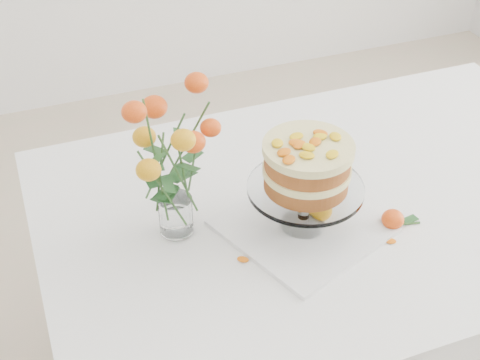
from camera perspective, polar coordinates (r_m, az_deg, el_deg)
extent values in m
cube|color=tan|center=(1.61, 8.71, -2.07)|extent=(1.40, 0.90, 0.04)
cylinder|color=tan|center=(2.00, -13.64, -8.08)|extent=(0.06, 0.06, 0.71)
cylinder|color=tan|center=(2.38, 16.96, -0.38)|extent=(0.06, 0.06, 0.71)
cube|color=white|center=(1.60, 8.78, -1.43)|extent=(1.42, 0.92, 0.01)
cube|color=white|center=(1.99, 2.35, 3.96)|extent=(1.42, 0.01, 0.20)
cube|color=white|center=(1.53, -16.22, -10.32)|extent=(0.01, 0.92, 0.20)
cube|color=white|center=(1.49, 5.36, -3.96)|extent=(0.40, 0.40, 0.01)
cylinder|color=white|center=(1.45, 5.51, -2.08)|extent=(0.03, 0.03, 0.08)
cylinder|color=white|center=(1.42, 5.61, -0.66)|extent=(0.25, 0.25, 0.01)
cylinder|color=#9B5523|center=(1.41, 5.67, 0.08)|extent=(0.24, 0.24, 0.04)
cylinder|color=beige|center=(1.40, 5.73, 0.93)|extent=(0.24, 0.24, 0.02)
cylinder|color=#9B5523|center=(1.38, 5.80, 1.80)|extent=(0.24, 0.24, 0.04)
cylinder|color=beige|center=(1.37, 5.86, 2.72)|extent=(0.25, 0.25, 0.02)
cylinder|color=white|center=(1.49, -5.40, -4.32)|extent=(0.06, 0.06, 0.01)
cylinder|color=white|center=(1.45, -5.50, -2.94)|extent=(0.07, 0.07, 0.09)
ellipsoid|color=#F9A815|center=(1.51, 6.79, -2.72)|extent=(0.06, 0.06, 0.05)
cylinder|color=#2D5622|center=(1.53, 8.13, -3.08)|extent=(0.07, 0.01, 0.01)
ellipsoid|color=#D7410A|center=(1.52, 12.90, -3.27)|extent=(0.05, 0.05, 0.04)
cylinder|color=#2D5622|center=(1.54, 14.05, -3.68)|extent=(0.06, 0.02, 0.01)
ellipsoid|color=yellow|center=(1.48, 6.50, -4.55)|extent=(0.03, 0.02, 0.00)
ellipsoid|color=yellow|center=(1.50, 10.62, -4.55)|extent=(0.03, 0.02, 0.00)
ellipsoid|color=yellow|center=(1.49, 12.70, -5.12)|extent=(0.03, 0.02, 0.00)
ellipsoid|color=yellow|center=(1.47, 0.73, -4.65)|extent=(0.03, 0.02, 0.00)
ellipsoid|color=yellow|center=(1.41, 0.25, -6.81)|extent=(0.03, 0.02, 0.00)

